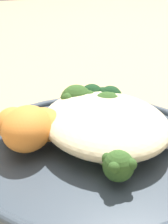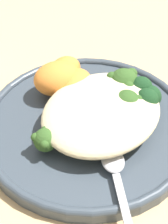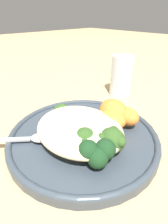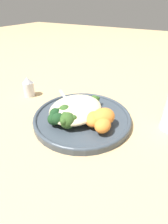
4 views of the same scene
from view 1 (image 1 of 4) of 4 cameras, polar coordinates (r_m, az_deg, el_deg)
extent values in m
plane|color=tan|center=(0.36, 5.24, -9.30)|extent=(4.00, 4.00, 0.00)
cylinder|color=#38424C|center=(0.37, 1.77, -7.31)|extent=(0.29, 0.29, 0.02)
torus|color=#38424C|center=(0.36, 1.78, -6.24)|extent=(0.29, 0.29, 0.01)
ellipsoid|color=beige|center=(0.36, 3.13, -1.79)|extent=(0.17, 0.14, 0.04)
ellipsoid|color=#8EB25B|center=(0.33, 1.04, -6.52)|extent=(0.10, 0.03, 0.01)
sphere|color=#335623|center=(0.29, 6.30, -9.76)|extent=(0.03, 0.03, 0.03)
sphere|color=#335623|center=(0.29, 8.56, -9.43)|extent=(0.01, 0.01, 0.01)
sphere|color=#335623|center=(0.30, 7.12, -7.78)|extent=(0.01, 0.01, 0.01)
sphere|color=#335623|center=(0.29, 4.19, -8.39)|extent=(0.01, 0.01, 0.01)
sphere|color=#335623|center=(0.28, 5.52, -10.12)|extent=(0.01, 0.01, 0.01)
ellipsoid|color=#8EB25B|center=(0.34, 1.86, -5.54)|extent=(0.06, 0.06, 0.01)
sphere|color=#335623|center=(0.33, 7.71, -6.02)|extent=(0.03, 0.03, 0.03)
sphere|color=#335623|center=(0.32, 9.57, -5.68)|extent=(0.01, 0.01, 0.01)
sphere|color=#335623|center=(0.34, 8.35, -4.45)|extent=(0.01, 0.01, 0.01)
sphere|color=#335623|center=(0.33, 5.97, -4.90)|extent=(0.01, 0.01, 0.01)
sphere|color=#335623|center=(0.32, 7.13, -6.18)|extent=(0.01, 0.01, 0.01)
ellipsoid|color=#8EB25B|center=(0.35, 1.11, -5.07)|extent=(0.04, 0.07, 0.01)
sphere|color=#335623|center=(0.34, 6.65, -3.43)|extent=(0.04, 0.04, 0.04)
sphere|color=#335623|center=(0.34, 9.17, -2.65)|extent=(0.01, 0.01, 0.01)
sphere|color=#335623|center=(0.35, 5.69, -1.42)|extent=(0.01, 0.01, 0.01)
sphere|color=#335623|center=(0.33, 5.25, -3.35)|extent=(0.01, 0.01, 0.01)
ellipsoid|color=#8EB25B|center=(0.36, 2.39, -3.82)|extent=(0.02, 0.10, 0.02)
sphere|color=#335623|center=(0.37, 9.01, -1.34)|extent=(0.04, 0.04, 0.04)
sphere|color=#335623|center=(0.37, 11.20, -0.65)|extent=(0.01, 0.01, 0.01)
sphere|color=#335623|center=(0.38, 8.13, 0.36)|extent=(0.01, 0.01, 0.01)
sphere|color=#335623|center=(0.36, 7.90, -1.19)|extent=(0.01, 0.01, 0.01)
ellipsoid|color=#8EB25B|center=(0.37, 1.02, -3.08)|extent=(0.07, 0.08, 0.02)
sphere|color=#335623|center=(0.39, 4.16, 0.76)|extent=(0.04, 0.04, 0.04)
sphere|color=#335623|center=(0.39, 6.42, 1.31)|extent=(0.02, 0.02, 0.02)
sphere|color=#335623|center=(0.41, 5.06, 2.54)|extent=(0.02, 0.02, 0.02)
sphere|color=#335623|center=(0.40, 2.03, 2.13)|extent=(0.02, 0.02, 0.02)
sphere|color=#335623|center=(0.38, 3.28, 0.86)|extent=(0.02, 0.02, 0.02)
ellipsoid|color=#8EB25B|center=(0.37, -1.10, -2.64)|extent=(0.10, 0.04, 0.02)
sphere|color=#335623|center=(0.41, -1.39, 2.02)|extent=(0.04, 0.04, 0.04)
sphere|color=#335623|center=(0.40, 0.96, 2.84)|extent=(0.02, 0.02, 0.02)
sphere|color=#335623|center=(0.42, -2.11, 3.82)|extent=(0.02, 0.02, 0.02)
sphere|color=#335623|center=(0.40, -3.05, 2.31)|extent=(0.02, 0.02, 0.02)
ellipsoid|color=orange|center=(0.36, -7.30, -2.23)|extent=(0.07, 0.06, 0.04)
ellipsoid|color=orange|center=(0.37, -12.80, -2.05)|extent=(0.05, 0.04, 0.04)
ellipsoid|color=orange|center=(0.34, -10.31, -2.94)|extent=(0.08, 0.08, 0.05)
sphere|color=#193D1E|center=(0.41, 3.67, 1.05)|extent=(0.03, 0.03, 0.03)
sphere|color=#193D1E|center=(0.42, 4.82, 2.59)|extent=(0.03, 0.03, 0.03)
sphere|color=#193D1E|center=(0.43, 3.40, 2.42)|extent=(0.03, 0.03, 0.03)
sphere|color=#193D1E|center=(0.42, 1.44, 2.98)|extent=(0.03, 0.03, 0.03)
sphere|color=#193D1E|center=(0.41, 1.53, 1.31)|extent=(0.03, 0.03, 0.03)
ellipsoid|color=#B7B7BC|center=(0.36, 14.46, -5.22)|extent=(0.05, 0.05, 0.01)
camera|label=2|loc=(0.40, 80.56, 34.03)|focal=60.00mm
camera|label=3|loc=(0.58, 13.21, 26.40)|focal=28.00mm
camera|label=4|loc=(0.68, -32.99, 30.48)|focal=28.00mm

